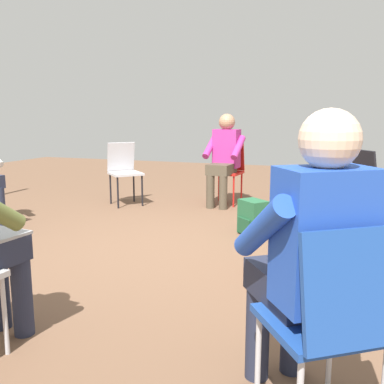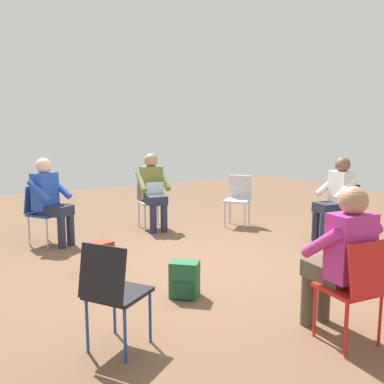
{
  "view_description": "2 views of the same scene",
  "coord_description": "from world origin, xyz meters",
  "px_view_note": "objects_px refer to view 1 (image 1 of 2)",
  "views": [
    {
      "loc": [
        -3.5,
        -1.44,
        1.21
      ],
      "look_at": [
        0.13,
        -0.13,
        0.52
      ],
      "focal_mm": 40.0,
      "sensor_mm": 36.0,
      "label": 1
    },
    {
      "loc": [
        4.32,
        -2.5,
        1.68
      ],
      "look_at": [
        -0.06,
        -0.04,
        0.9
      ],
      "focal_mm": 40.0,
      "sensor_mm": 36.0,
      "label": 2
    }
  ],
  "objects_px": {
    "chair_southeast": "(354,183)",
    "chair_east": "(228,168)",
    "person_in_magenta": "(224,155)",
    "person_in_blue": "(310,251)",
    "backpack_by_empty_chair": "(290,258)",
    "chair_southwest": "(331,317)",
    "backpack_near_laptop_user": "(253,219)",
    "chair_northeast": "(124,169)"
  },
  "relations": [
    {
      "from": "chair_east",
      "to": "backpack_by_empty_chair",
      "type": "distance_m",
      "value": 2.87
    },
    {
      "from": "chair_southeast",
      "to": "chair_east",
      "type": "relative_size",
      "value": 1.0
    },
    {
      "from": "chair_southeast",
      "to": "person_in_blue",
      "type": "xyz_separation_m",
      "value": [
        -3.25,
        0.21,
        0.2
      ]
    },
    {
      "from": "backpack_near_laptop_user",
      "to": "backpack_by_empty_chair",
      "type": "bearing_deg",
      "value": -154.85
    },
    {
      "from": "chair_east",
      "to": "person_in_blue",
      "type": "height_order",
      "value": "person_in_blue"
    },
    {
      "from": "chair_southwest",
      "to": "person_in_magenta",
      "type": "height_order",
      "value": "person_in_magenta"
    },
    {
      "from": "person_in_blue",
      "to": "backpack_near_laptop_user",
      "type": "distance_m",
      "value": 2.75
    },
    {
      "from": "chair_east",
      "to": "backpack_by_empty_chair",
      "type": "height_order",
      "value": "chair_east"
    },
    {
      "from": "chair_southeast",
      "to": "chair_east",
      "type": "xyz_separation_m",
      "value": [
        0.82,
        1.64,
        0.0
      ]
    },
    {
      "from": "chair_northeast",
      "to": "person_in_magenta",
      "type": "relative_size",
      "value": 0.69
    },
    {
      "from": "chair_east",
      "to": "person_in_blue",
      "type": "relative_size",
      "value": 0.69
    },
    {
      "from": "chair_northeast",
      "to": "backpack_by_empty_chair",
      "type": "xyz_separation_m",
      "value": [
        -2.03,
        -2.52,
        -0.34
      ]
    },
    {
      "from": "person_in_blue",
      "to": "person_in_magenta",
      "type": "height_order",
      "value": "same"
    },
    {
      "from": "chair_east",
      "to": "backpack_near_laptop_user",
      "type": "height_order",
      "value": "chair_east"
    },
    {
      "from": "chair_northeast",
      "to": "backpack_by_empty_chair",
      "type": "bearing_deg",
      "value": 94.3
    },
    {
      "from": "chair_southeast",
      "to": "person_in_blue",
      "type": "relative_size",
      "value": 0.69
    },
    {
      "from": "chair_east",
      "to": "person_in_magenta",
      "type": "distance_m",
      "value": 0.26
    },
    {
      "from": "chair_southwest",
      "to": "backpack_near_laptop_user",
      "type": "distance_m",
      "value": 2.87
    },
    {
      "from": "chair_east",
      "to": "backpack_near_laptop_user",
      "type": "xyz_separation_m",
      "value": [
        -1.49,
        -0.67,
        -0.34
      ]
    },
    {
      "from": "backpack_by_empty_chair",
      "to": "chair_southwest",
      "type": "bearing_deg",
      "value": -168.29
    },
    {
      "from": "chair_southwest",
      "to": "person_in_blue",
      "type": "bearing_deg",
      "value": 90.0
    },
    {
      "from": "chair_northeast",
      "to": "backpack_near_laptop_user",
      "type": "xyz_separation_m",
      "value": [
        -0.92,
        -2.0,
        -0.34
      ]
    },
    {
      "from": "backpack_by_empty_chair",
      "to": "backpack_near_laptop_user",
      "type": "bearing_deg",
      "value": 25.15
    },
    {
      "from": "chair_northeast",
      "to": "backpack_by_empty_chair",
      "type": "height_order",
      "value": "chair_northeast"
    },
    {
      "from": "chair_east",
      "to": "person_in_blue",
      "type": "bearing_deg",
      "value": 113.84
    },
    {
      "from": "chair_southeast",
      "to": "person_in_blue",
      "type": "bearing_deg",
      "value": 141.64
    },
    {
      "from": "chair_northeast",
      "to": "chair_southwest",
      "type": "xyz_separation_m",
      "value": [
        -3.65,
        -2.85,
        0.0
      ]
    },
    {
      "from": "chair_northeast",
      "to": "chair_southwest",
      "type": "distance_m",
      "value": 4.63
    },
    {
      "from": "chair_southeast",
      "to": "backpack_near_laptop_user",
      "type": "relative_size",
      "value": 2.36
    },
    {
      "from": "chair_east",
      "to": "person_in_magenta",
      "type": "height_order",
      "value": "person_in_magenta"
    },
    {
      "from": "chair_northeast",
      "to": "person_in_blue",
      "type": "relative_size",
      "value": 0.69
    },
    {
      "from": "chair_southeast",
      "to": "chair_east",
      "type": "distance_m",
      "value": 1.83
    },
    {
      "from": "chair_southwest",
      "to": "backpack_by_empty_chair",
      "type": "height_order",
      "value": "chair_southwest"
    },
    {
      "from": "chair_northeast",
      "to": "person_in_blue",
      "type": "xyz_separation_m",
      "value": [
        -3.51,
        -2.76,
        0.2
      ]
    },
    {
      "from": "chair_east",
      "to": "person_in_magenta",
      "type": "relative_size",
      "value": 0.69
    },
    {
      "from": "person_in_magenta",
      "to": "chair_southwest",
      "type": "bearing_deg",
      "value": 115.34
    },
    {
      "from": "person_in_blue",
      "to": "person_in_magenta",
      "type": "xyz_separation_m",
      "value": [
        3.91,
        1.44,
        0.0
      ]
    },
    {
      "from": "backpack_near_laptop_user",
      "to": "chair_east",
      "type": "bearing_deg",
      "value": 24.37
    },
    {
      "from": "chair_east",
      "to": "person_in_blue",
      "type": "distance_m",
      "value": 4.32
    },
    {
      "from": "chair_east",
      "to": "backpack_by_empty_chair",
      "type": "relative_size",
      "value": 2.36
    },
    {
      "from": "chair_northeast",
      "to": "backpack_near_laptop_user",
      "type": "bearing_deg",
      "value": 108.33
    },
    {
      "from": "person_in_blue",
      "to": "person_in_magenta",
      "type": "relative_size",
      "value": 1.0
    }
  ]
}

